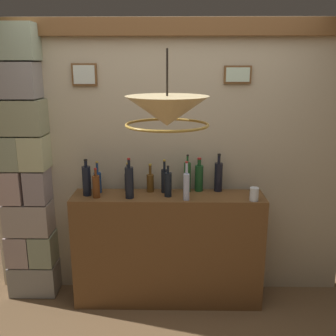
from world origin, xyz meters
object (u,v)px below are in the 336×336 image
at_px(liquor_bottle_port, 187,177).
at_px(liquor_bottle_mezcal, 150,182).
at_px(liquor_bottle_sherry, 129,182).
at_px(liquor_bottle_tequila, 87,180).
at_px(liquor_bottle_vodka, 218,176).
at_px(liquor_bottle_vermouth, 164,180).
at_px(liquor_bottle_whiskey, 168,184).
at_px(liquor_bottle_bourbon, 199,177).
at_px(liquor_bottle_scotch, 128,181).
at_px(liquor_bottle_rum, 96,186).
at_px(glass_tumbler_rocks, 254,194).
at_px(liquor_bottle_brandy, 186,186).
at_px(liquor_bottle_gin, 98,182).
at_px(pendant_lamp, 167,112).

relative_size(liquor_bottle_port, liquor_bottle_mezcal, 1.33).
bearing_deg(liquor_bottle_sherry, liquor_bottle_tequila, 170.14).
relative_size(liquor_bottle_tequila, liquor_bottle_vodka, 0.94).
bearing_deg(liquor_bottle_vermouth, liquor_bottle_port, 7.13).
relative_size(liquor_bottle_tequila, liquor_bottle_whiskey, 1.18).
height_order(liquor_bottle_tequila, liquor_bottle_bourbon, liquor_bottle_tequila).
bearing_deg(liquor_bottle_scotch, liquor_bottle_mezcal, -7.82).
distance_m(liquor_bottle_rum, glass_tumbler_rocks, 1.28).
bearing_deg(glass_tumbler_rocks, liquor_bottle_bourbon, 150.20).
relative_size(liquor_bottle_whiskey, glass_tumbler_rocks, 2.43).
xyz_separation_m(liquor_bottle_whiskey, liquor_bottle_bourbon, (0.26, 0.15, 0.02)).
height_order(liquor_bottle_scotch, liquor_bottle_tequila, liquor_bottle_tequila).
height_order(liquor_bottle_port, liquor_bottle_vermouth, liquor_bottle_port).
bearing_deg(liquor_bottle_scotch, liquor_bottle_sherry, -80.06).
height_order(liquor_bottle_mezcal, liquor_bottle_whiskey, liquor_bottle_whiskey).
distance_m(liquor_bottle_brandy, liquor_bottle_vermouth, 0.26).
xyz_separation_m(liquor_bottle_mezcal, liquor_bottle_sherry, (-0.16, -0.17, 0.05)).
bearing_deg(liquor_bottle_vermouth, liquor_bottle_bourbon, 9.33).
bearing_deg(glass_tumbler_rocks, liquor_bottle_scotch, 166.89).
xyz_separation_m(liquor_bottle_vodka, liquor_bottle_rum, (-1.02, -0.19, -0.03)).
bearing_deg(liquor_bottle_gin, pendant_lamp, -57.71).
bearing_deg(liquor_bottle_vodka, liquor_bottle_vermouth, -174.28).
xyz_separation_m(liquor_bottle_gin, liquor_bottle_sherry, (0.29, -0.14, 0.04)).
bearing_deg(liquor_bottle_whiskey, pendant_lamp, -89.71).
bearing_deg(liquor_bottle_mezcal, liquor_bottle_vodka, 2.66).
xyz_separation_m(liquor_bottle_mezcal, liquor_bottle_bourbon, (0.42, 0.03, 0.03)).
height_order(liquor_bottle_port, liquor_bottle_whiskey, liquor_bottle_port).
relative_size(liquor_bottle_tequila, pendant_lamp, 0.65).
xyz_separation_m(liquor_bottle_brandy, liquor_bottle_bourbon, (0.12, 0.24, -0.00)).
relative_size(liquor_bottle_gin, liquor_bottle_whiskey, 1.04).
relative_size(liquor_bottle_scotch, liquor_bottle_gin, 0.91).
relative_size(glass_tumbler_rocks, pendant_lamp, 0.23).
relative_size(liquor_bottle_vodka, pendant_lamp, 0.69).
relative_size(liquor_bottle_scotch, liquor_bottle_whiskey, 0.95).
distance_m(liquor_bottle_vodka, liquor_bottle_sherry, 0.77).
relative_size(liquor_bottle_vermouth, glass_tumbler_rocks, 2.67).
bearing_deg(pendant_lamp, glass_tumbler_rocks, 48.45).
bearing_deg(liquor_bottle_vermouth, liquor_bottle_vodka, 5.72).
relative_size(liquor_bottle_tequila, liquor_bottle_bourbon, 1.06).
xyz_separation_m(liquor_bottle_mezcal, glass_tumbler_rocks, (0.85, -0.22, -0.03)).
distance_m(liquor_bottle_tequila, liquor_bottle_sherry, 0.37).
bearing_deg(liquor_bottle_gin, liquor_bottle_mezcal, 3.27).
bearing_deg(liquor_bottle_brandy, liquor_bottle_port, 86.17).
relative_size(liquor_bottle_scotch, liquor_bottle_rum, 0.99).
height_order(liquor_bottle_brandy, glass_tumbler_rocks, liquor_bottle_brandy).
relative_size(liquor_bottle_tequila, glass_tumbler_rocks, 2.86).
distance_m(liquor_bottle_gin, liquor_bottle_bourbon, 0.87).
bearing_deg(glass_tumbler_rocks, liquor_bottle_vermouth, 164.83).
bearing_deg(liquor_bottle_mezcal, liquor_bottle_whiskey, -37.93).
xyz_separation_m(liquor_bottle_tequila, liquor_bottle_brandy, (0.82, -0.10, -0.01)).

